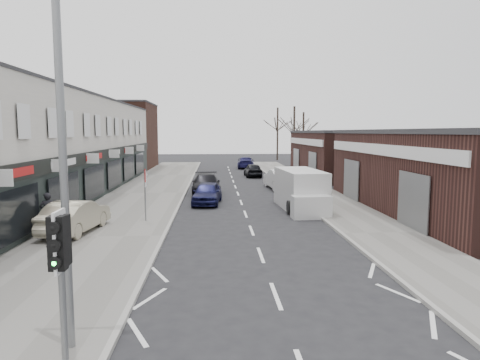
{
  "coord_description": "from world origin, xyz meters",
  "views": [
    {
      "loc": [
        -1.68,
        -9.47,
        4.57
      ],
      "look_at": [
        -0.66,
        8.02,
        2.6
      ],
      "focal_mm": 32.0,
      "sensor_mm": 36.0,
      "label": 1
    }
  ],
  "objects": [
    {
      "name": "shop_terrace_left",
      "position": [
        -13.5,
        19.5,
        3.55
      ],
      "size": [
        8.0,
        41.0,
        7.1
      ],
      "primitive_type": "cube",
      "color": "beige",
      "rests_on": "ground"
    },
    {
      "name": "tree_far_a",
      "position": [
        9.0,
        48.0,
        0.0
      ],
      "size": [
        3.6,
        3.6,
        8.0
      ],
      "primitive_type": null,
      "color": "#382D26",
      "rests_on": "ground"
    },
    {
      "name": "parked_car_left_b",
      "position": [
        -2.35,
        22.12,
        0.74
      ],
      "size": [
        2.18,
        5.12,
        1.47
      ],
      "primitive_type": "imported",
      "rotation": [
        0.0,
        0.0,
        0.02
      ],
      "color": "black",
      "rests_on": "ground"
    },
    {
      "name": "street_lamp",
      "position": [
        -4.53,
        -0.8,
        4.62
      ],
      "size": [
        2.23,
        0.22,
        8.0
      ],
      "color": "slate",
      "rests_on": "pavement_left"
    },
    {
      "name": "pavement_right",
      "position": [
        5.75,
        22.0,
        0.06
      ],
      "size": [
        3.5,
        64.0,
        0.12
      ],
      "primitive_type": "cube",
      "color": "slate",
      "rests_on": "ground"
    },
    {
      "name": "tree_far_b",
      "position": [
        11.5,
        54.0,
        0.0
      ],
      "size": [
        3.6,
        3.6,
        7.5
      ],
      "primitive_type": null,
      "color": "#382D26",
      "rests_on": "ground"
    },
    {
      "name": "right_unit_far",
      "position": [
        12.5,
        34.0,
        2.25
      ],
      "size": [
        10.0,
        16.0,
        4.5
      ],
      "primitive_type": "cube",
      "color": "#3B1F1A",
      "rests_on": "ground"
    },
    {
      "name": "parked_car_right_c",
      "position": [
        2.2,
        44.46,
        0.72
      ],
      "size": [
        2.43,
        5.1,
        1.44
      ],
      "primitive_type": "imported",
      "rotation": [
        0.0,
        0.0,
        3.06
      ],
      "color": "#171542",
      "rests_on": "ground"
    },
    {
      "name": "right_unit_near",
      "position": [
        12.5,
        14.0,
        2.25
      ],
      "size": [
        10.0,
        18.0,
        4.5
      ],
      "primitive_type": "cube",
      "color": "#3B1F1A",
      "rests_on": "ground"
    },
    {
      "name": "pedestrian",
      "position": [
        -9.2,
        9.87,
        1.0
      ],
      "size": [
        0.75,
        0.63,
        1.76
      ],
      "primitive_type": "imported",
      "rotation": [
        0.0,
        0.0,
        3.53
      ],
      "color": "black",
      "rests_on": "pavement_left"
    },
    {
      "name": "white_van",
      "position": [
        3.4,
        15.39,
        1.1
      ],
      "size": [
        2.45,
        6.12,
        2.33
      ],
      "rotation": [
        0.0,
        0.0,
        0.07
      ],
      "color": "silver",
      "rests_on": "ground"
    },
    {
      "name": "warning_sign",
      "position": [
        -5.16,
        12.0,
        2.2
      ],
      "size": [
        0.12,
        0.8,
        2.7
      ],
      "color": "slate",
      "rests_on": "pavement_left"
    },
    {
      "name": "sedan_on_pavement",
      "position": [
        -7.91,
        9.65,
        0.84
      ],
      "size": [
        2.11,
        4.57,
        1.45
      ],
      "primitive_type": "imported",
      "rotation": [
        0.0,
        0.0,
        3.01
      ],
      "color": "#A9A187",
      "rests_on": "pavement_left"
    },
    {
      "name": "parked_car_right_a",
      "position": [
        3.5,
        24.44,
        0.81
      ],
      "size": [
        2.14,
        5.06,
        1.63
      ],
      "primitive_type": "imported",
      "rotation": [
        0.0,
        0.0,
        3.23
      ],
      "color": "silver",
      "rests_on": "ground"
    },
    {
      "name": "tree_far_c",
      "position": [
        8.5,
        60.0,
        0.0
      ],
      "size": [
        3.6,
        3.6,
        8.5
      ],
      "primitive_type": null,
      "color": "#382D26",
      "rests_on": "ground"
    },
    {
      "name": "brick_block_far",
      "position": [
        -13.5,
        45.0,
        4.0
      ],
      "size": [
        8.0,
        10.0,
        8.0
      ],
      "primitive_type": "cube",
      "color": "#42251C",
      "rests_on": "ground"
    },
    {
      "name": "traffic_light",
      "position": [
        -4.4,
        -2.02,
        2.41
      ],
      "size": [
        0.28,
        0.6,
        3.1
      ],
      "color": "slate",
      "rests_on": "pavement_left"
    },
    {
      "name": "ground",
      "position": [
        0.0,
        0.0,
        0.0
      ],
      "size": [
        160.0,
        160.0,
        0.0
      ],
      "primitive_type": "plane",
      "color": "black",
      "rests_on": "ground"
    },
    {
      "name": "parked_car_right_b",
      "position": [
        2.2,
        34.01,
        0.69
      ],
      "size": [
        1.75,
        4.1,
        1.38
      ],
      "primitive_type": "imported",
      "rotation": [
        0.0,
        0.0,
        3.17
      ],
      "color": "black",
      "rests_on": "ground"
    },
    {
      "name": "pavement_left",
      "position": [
        -6.75,
        22.0,
        0.06
      ],
      "size": [
        5.5,
        64.0,
        0.12
      ],
      "primitive_type": "cube",
      "color": "slate",
      "rests_on": "ground"
    },
    {
      "name": "parked_car_left_a",
      "position": [
        -2.2,
        17.59,
        0.7
      ],
      "size": [
        2.06,
        4.25,
        1.4
      ],
      "primitive_type": "imported",
      "rotation": [
        0.0,
        0.0,
        -0.1
      ],
      "color": "#13153C",
      "rests_on": "ground"
    }
  ]
}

